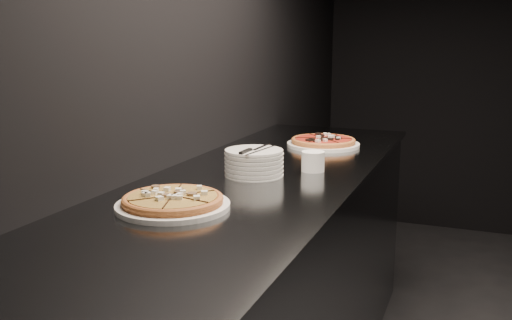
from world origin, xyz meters
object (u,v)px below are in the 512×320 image
at_px(pizza_mushroom, 173,201).
at_px(cutlery, 254,150).
at_px(counter, 260,291).
at_px(plate_stack, 254,162).
at_px(pizza_tomato, 323,142).
at_px(ramekin, 313,161).

xyz_separation_m(pizza_mushroom, cutlery, (0.07, 0.46, 0.08)).
bearing_deg(counter, cutlery, -101.94).
height_order(counter, pizza_mushroom, pizza_mushroom).
xyz_separation_m(counter, plate_stack, (-0.02, -0.02, 0.51)).
bearing_deg(cutlery, plate_stack, 119.76).
relative_size(pizza_mushroom, pizza_tomato, 0.97).
relative_size(pizza_mushroom, cutlery, 1.59).
xyz_separation_m(counter, pizza_mushroom, (-0.08, -0.49, 0.48)).
bearing_deg(pizza_tomato, counter, -96.20).
distance_m(pizza_mushroom, pizza_tomato, 1.14).
relative_size(pizza_tomato, cutlery, 1.64).
distance_m(pizza_tomato, cutlery, 0.68).
bearing_deg(ramekin, counter, -143.33).
xyz_separation_m(plate_stack, ramekin, (0.18, 0.14, -0.01)).
height_order(pizza_tomato, cutlery, cutlery).
xyz_separation_m(counter, ramekin, (0.17, 0.12, 0.50)).
xyz_separation_m(cutlery, ramekin, (0.17, 0.16, -0.06)).
distance_m(plate_stack, cutlery, 0.05).
height_order(counter, pizza_tomato, pizza_tomato).
xyz_separation_m(counter, cutlery, (-0.01, -0.03, 0.56)).
xyz_separation_m(pizza_mushroom, pizza_tomato, (0.15, 1.13, -0.00)).
bearing_deg(counter, pizza_mushroom, -99.28).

